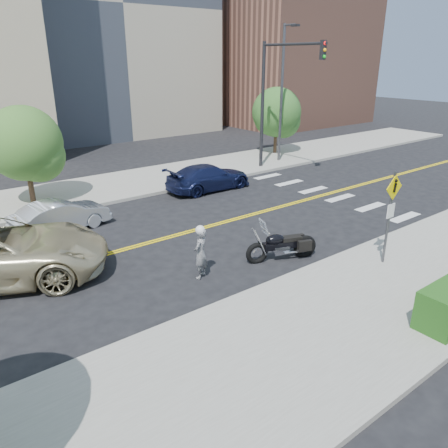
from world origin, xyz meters
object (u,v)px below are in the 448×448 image
at_px(motorcycle, 282,239).
at_px(motorcyclist, 201,252).
at_px(parked_car_silver, 60,216).
at_px(parked_car_blue, 209,177).
at_px(pedestrian_sign, 391,209).

bearing_deg(motorcycle, motorcyclist, -172.23).
bearing_deg(parked_car_silver, parked_car_blue, -90.03).
xyz_separation_m(motorcyclist, parked_car_silver, (-2.11, 6.43, -0.23)).
bearing_deg(parked_car_silver, motorcyclist, -169.89).
relative_size(motorcycle, parked_car_silver, 0.65).
xyz_separation_m(pedestrian_sign, parked_car_silver, (-7.20, 9.41, -1.35)).
bearing_deg(pedestrian_sign, parked_car_silver, 127.43).
bearing_deg(motorcycle, parked_car_blue, 90.26).
xyz_separation_m(motorcyclist, motorcycle, (2.86, -0.60, -0.11)).
height_order(motorcycle, parked_car_blue, motorcycle).
bearing_deg(pedestrian_sign, motorcycle, 133.09).
bearing_deg(pedestrian_sign, motorcyclist, 149.67).
bearing_deg(motorcycle, parked_car_silver, 144.88).
distance_m(parked_car_silver, parked_car_blue, 7.91).
bearing_deg(parked_car_blue, pedestrian_sign, 176.86).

